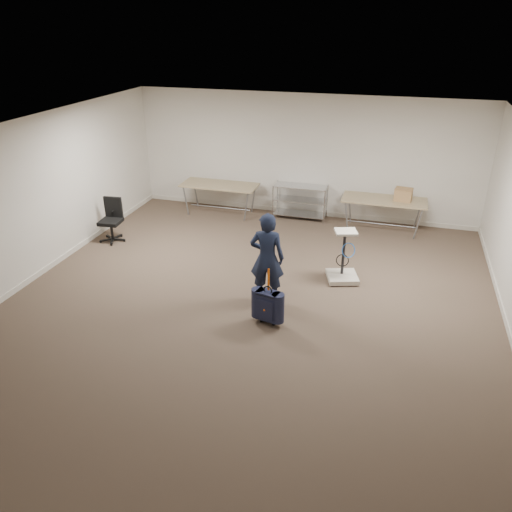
% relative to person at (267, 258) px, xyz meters
% --- Properties ---
extents(ground, '(9.00, 9.00, 0.00)m').
position_rel_person_xyz_m(ground, '(-0.24, -0.34, -0.78)').
color(ground, '#3F3426').
rests_on(ground, ground).
extents(room_shell, '(8.00, 9.00, 9.00)m').
position_rel_person_xyz_m(room_shell, '(-0.24, 1.04, -0.73)').
color(room_shell, beige).
rests_on(room_shell, ground).
extents(folding_table_left, '(1.80, 0.75, 0.73)m').
position_rel_person_xyz_m(folding_table_left, '(-2.14, 3.61, -0.10)').
color(folding_table_left, '#93805A').
rests_on(folding_table_left, ground).
extents(folding_table_right, '(1.80, 0.75, 0.73)m').
position_rel_person_xyz_m(folding_table_right, '(1.66, 3.61, -0.10)').
color(folding_table_right, '#93805A').
rests_on(folding_table_right, ground).
extents(wire_shelf, '(1.22, 0.47, 0.80)m').
position_rel_person_xyz_m(wire_shelf, '(-0.24, 3.86, -0.34)').
color(wire_shelf, '#BABDC1').
rests_on(wire_shelf, ground).
extents(person, '(0.60, 0.42, 1.55)m').
position_rel_person_xyz_m(person, '(0.00, 0.00, 0.00)').
color(person, black).
rests_on(person, ground).
extents(suitcase, '(0.38, 0.27, 0.95)m').
position_rel_person_xyz_m(suitcase, '(0.20, -0.70, -0.45)').
color(suitcase, black).
rests_on(suitcase, ground).
extents(office_chair, '(0.55, 0.55, 0.91)m').
position_rel_person_xyz_m(office_chair, '(-3.78, 1.47, -0.50)').
color(office_chair, black).
rests_on(office_chair, ground).
extents(equipment_cart, '(0.66, 0.66, 0.97)m').
position_rel_person_xyz_m(equipment_cart, '(1.13, 1.04, -0.52)').
color(equipment_cart, beige).
rests_on(equipment_cart, ground).
extents(cardboard_box, '(0.39, 0.31, 0.27)m').
position_rel_person_xyz_m(cardboard_box, '(2.04, 3.64, 0.09)').
color(cardboard_box, '#9B7648').
rests_on(cardboard_box, folding_table_right).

